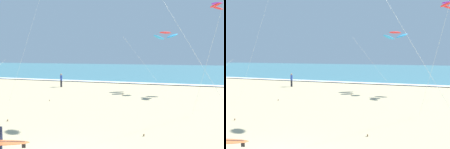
{
  "view_description": "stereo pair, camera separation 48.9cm",
  "coord_description": "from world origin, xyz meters",
  "views": [
    {
      "loc": [
        4.34,
        -6.76,
        3.84
      ],
      "look_at": [
        -0.3,
        7.32,
        2.64
      ],
      "focal_mm": 39.75,
      "sensor_mm": 36.0,
      "label": 1
    },
    {
      "loc": [
        4.8,
        -6.6,
        3.84
      ],
      "look_at": [
        -0.3,
        7.32,
        2.64
      ],
      "focal_mm": 39.75,
      "sensor_mm": 36.0,
      "label": 2
    }
  ],
  "objects": [
    {
      "name": "kite_arc_violet_near",
      "position": [
        6.31,
        19.04,
        8.44
      ],
      "size": [
        4.51,
        2.42,
        8.77
      ],
      "color": "red",
      "rests_on": "ground"
    },
    {
      "name": "bystander_blue_top",
      "position": [
        -10.5,
        19.04,
        0.81
      ],
      "size": [
        0.37,
        0.38,
        1.59
      ],
      "color": "black",
      "rests_on": "ground"
    },
    {
      "name": "kite_arc_scarlet_mid",
      "position": [
        1.52,
        19.16,
        5.79
      ],
      "size": [
        5.08,
        4.87,
        6.17
      ],
      "color": "#2D99DB",
      "rests_on": "ground"
    },
    {
      "name": "ocean_water",
      "position": [
        0.0,
        54.98,
        0.04
      ],
      "size": [
        160.0,
        60.0,
        0.08
      ],
      "primitive_type": "cube",
      "color": "teal",
      "rests_on": "ground"
    },
    {
      "name": "shoreline_foam",
      "position": [
        0.0,
        25.28,
        0.09
      ],
      "size": [
        160.0,
        1.53,
        0.01
      ],
      "primitive_type": "cube",
      "color": "white",
      "rests_on": "ocean_water"
    }
  ]
}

